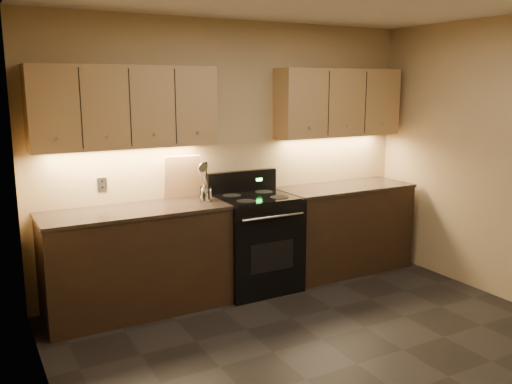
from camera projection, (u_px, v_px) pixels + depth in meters
floor at (357, 364)px, 3.92m from camera, size 4.00×4.00×0.00m
wall_back at (233, 155)px, 5.39m from camera, size 4.00×0.04×2.60m
wall_left at (54, 224)px, 2.72m from camera, size 0.04×4.00×2.60m
counter_left at (137, 260)px, 4.77m from camera, size 1.62×0.62×0.93m
counter_right at (343, 228)px, 5.85m from camera, size 1.46×0.62×0.93m
stove at (255, 241)px, 5.31m from camera, size 0.76×0.68×1.14m
upper_cab_left at (125, 107)px, 4.64m from camera, size 1.60×0.30×0.70m
upper_cab_right at (339, 103)px, 5.72m from camera, size 1.44×0.30×0.70m
outlet_plate at (102, 184)px, 4.80m from camera, size 0.08×0.01×0.12m
utensil_crock at (206, 194)px, 5.01m from camera, size 0.12×0.12×0.13m
cutting_board at (182, 177)px, 5.10m from camera, size 0.34×0.16×0.41m
wooden_spoon at (202, 181)px, 4.97m from camera, size 0.14×0.13×0.35m
black_turner at (208, 180)px, 4.97m from camera, size 0.12×0.12×0.37m
steel_spatula at (207, 181)px, 5.00m from camera, size 0.16×0.13×0.35m
steel_skimmer at (210, 181)px, 5.00m from camera, size 0.19×0.14×0.36m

